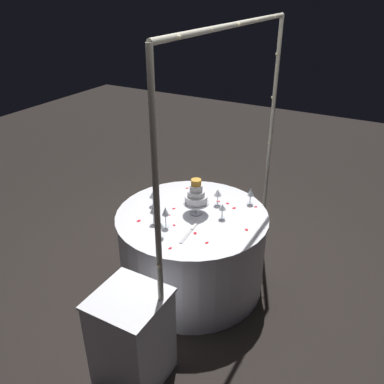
{
  "coord_description": "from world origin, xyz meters",
  "views": [
    {
      "loc": [
        2.56,
        1.42,
        2.49
      ],
      "look_at": [
        0.0,
        0.0,
        0.95
      ],
      "focal_mm": 37.62,
      "sensor_mm": 36.0,
      "label": 1
    }
  ],
  "objects_px": {
    "cake_knife": "(190,232)",
    "main_table": "(192,250)",
    "decorative_arch": "(230,140)",
    "tiered_cake": "(196,196)",
    "side_table": "(132,338)",
    "wine_glass_1": "(222,208)",
    "wine_glass_0": "(153,196)",
    "wine_glass_2": "(153,210)",
    "wine_glass_5": "(165,212)",
    "wine_glass_4": "(251,193)",
    "wine_glass_3": "(218,193)",
    "wine_glass_6": "(160,225)"
  },
  "relations": [
    {
      "from": "cake_knife",
      "to": "main_table",
      "type": "bearing_deg",
      "value": -155.05
    },
    {
      "from": "decorative_arch",
      "to": "tiered_cake",
      "type": "xyz_separation_m",
      "value": [
        -0.03,
        -0.3,
        -0.56
      ]
    },
    {
      "from": "side_table",
      "to": "wine_glass_1",
      "type": "bearing_deg",
      "value": 174.03
    },
    {
      "from": "wine_glass_0",
      "to": "cake_knife",
      "type": "distance_m",
      "value": 0.55
    },
    {
      "from": "wine_glass_2",
      "to": "cake_knife",
      "type": "bearing_deg",
      "value": 94.16
    },
    {
      "from": "wine_glass_5",
      "to": "wine_glass_4",
      "type": "bearing_deg",
      "value": 146.51
    },
    {
      "from": "wine_glass_0",
      "to": "wine_glass_3",
      "type": "distance_m",
      "value": 0.57
    },
    {
      "from": "tiered_cake",
      "to": "wine_glass_0",
      "type": "distance_m",
      "value": 0.41
    },
    {
      "from": "side_table",
      "to": "main_table",
      "type": "bearing_deg",
      "value": -173.07
    },
    {
      "from": "side_table",
      "to": "tiered_cake",
      "type": "relative_size",
      "value": 2.26
    },
    {
      "from": "wine_glass_4",
      "to": "tiered_cake",
      "type": "bearing_deg",
      "value": -41.88
    },
    {
      "from": "tiered_cake",
      "to": "wine_glass_4",
      "type": "height_order",
      "value": "tiered_cake"
    },
    {
      "from": "side_table",
      "to": "wine_glass_4",
      "type": "relative_size",
      "value": 4.68
    },
    {
      "from": "side_table",
      "to": "cake_knife",
      "type": "xyz_separation_m",
      "value": [
        -0.82,
        -0.01,
        0.38
      ]
    },
    {
      "from": "decorative_arch",
      "to": "wine_glass_3",
      "type": "relative_size",
      "value": 15.04
    },
    {
      "from": "side_table",
      "to": "wine_glass_2",
      "type": "relative_size",
      "value": 4.36
    },
    {
      "from": "tiered_cake",
      "to": "side_table",
      "type": "bearing_deg",
      "value": 5.66
    },
    {
      "from": "decorative_arch",
      "to": "wine_glass_5",
      "type": "xyz_separation_m",
      "value": [
        0.27,
        -0.41,
        -0.59
      ]
    },
    {
      "from": "decorative_arch",
      "to": "wine_glass_2",
      "type": "distance_m",
      "value": 0.84
    },
    {
      "from": "tiered_cake",
      "to": "wine_glass_0",
      "type": "relative_size",
      "value": 2.4
    },
    {
      "from": "wine_glass_2",
      "to": "cake_knife",
      "type": "xyz_separation_m",
      "value": [
        -0.02,
        0.32,
        -0.12
      ]
    },
    {
      "from": "decorative_arch",
      "to": "wine_glass_1",
      "type": "height_order",
      "value": "decorative_arch"
    },
    {
      "from": "wine_glass_1",
      "to": "cake_knife",
      "type": "relative_size",
      "value": 0.46
    },
    {
      "from": "wine_glass_3",
      "to": "wine_glass_4",
      "type": "bearing_deg",
      "value": 121.65
    },
    {
      "from": "wine_glass_0",
      "to": "wine_glass_4",
      "type": "bearing_deg",
      "value": 121.08
    },
    {
      "from": "decorative_arch",
      "to": "side_table",
      "type": "relative_size",
      "value": 3.13
    },
    {
      "from": "wine_glass_6",
      "to": "cake_knife",
      "type": "relative_size",
      "value": 0.48
    },
    {
      "from": "decorative_arch",
      "to": "wine_glass_4",
      "type": "distance_m",
      "value": 0.74
    },
    {
      "from": "side_table",
      "to": "wine_glass_3",
      "type": "height_order",
      "value": "wine_glass_3"
    },
    {
      "from": "tiered_cake",
      "to": "cake_knife",
      "type": "xyz_separation_m",
      "value": [
        0.28,
        0.1,
        -0.16
      ]
    },
    {
      "from": "decorative_arch",
      "to": "main_table",
      "type": "relative_size",
      "value": 1.74
    },
    {
      "from": "wine_glass_2",
      "to": "wine_glass_4",
      "type": "distance_m",
      "value": 0.89
    },
    {
      "from": "tiered_cake",
      "to": "wine_glass_0",
      "type": "height_order",
      "value": "tiered_cake"
    },
    {
      "from": "main_table",
      "to": "wine_glass_5",
      "type": "bearing_deg",
      "value": -18.6
    },
    {
      "from": "decorative_arch",
      "to": "tiered_cake",
      "type": "distance_m",
      "value": 0.63
    },
    {
      "from": "wine_glass_5",
      "to": "wine_glass_1",
      "type": "bearing_deg",
      "value": 134.88
    },
    {
      "from": "side_table",
      "to": "cake_knife",
      "type": "height_order",
      "value": "cake_knife"
    },
    {
      "from": "tiered_cake",
      "to": "wine_glass_6",
      "type": "relative_size",
      "value": 2.27
    },
    {
      "from": "side_table",
      "to": "tiered_cake",
      "type": "distance_m",
      "value": 1.23
    },
    {
      "from": "wine_glass_1",
      "to": "wine_glass_3",
      "type": "xyz_separation_m",
      "value": [
        -0.19,
        -0.14,
        0.01
      ]
    },
    {
      "from": "main_table",
      "to": "tiered_cake",
      "type": "distance_m",
      "value": 0.54
    },
    {
      "from": "side_table",
      "to": "wine_glass_4",
      "type": "distance_m",
      "value": 1.57
    },
    {
      "from": "cake_knife",
      "to": "wine_glass_6",
      "type": "bearing_deg",
      "value": -45.57
    },
    {
      "from": "wine_glass_0",
      "to": "wine_glass_1",
      "type": "distance_m",
      "value": 0.63
    },
    {
      "from": "side_table",
      "to": "wine_glass_3",
      "type": "bearing_deg",
      "value": -179.28
    },
    {
      "from": "tiered_cake",
      "to": "cake_knife",
      "type": "bearing_deg",
      "value": 18.67
    },
    {
      "from": "wine_glass_4",
      "to": "cake_knife",
      "type": "bearing_deg",
      "value": -20.18
    },
    {
      "from": "tiered_cake",
      "to": "wine_glass_6",
      "type": "xyz_separation_m",
      "value": [
        0.45,
        -0.07,
        -0.06
      ]
    },
    {
      "from": "side_table",
      "to": "wine_glass_5",
      "type": "height_order",
      "value": "wine_glass_5"
    },
    {
      "from": "wine_glass_0",
      "to": "wine_glass_4",
      "type": "height_order",
      "value": "wine_glass_4"
    }
  ]
}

